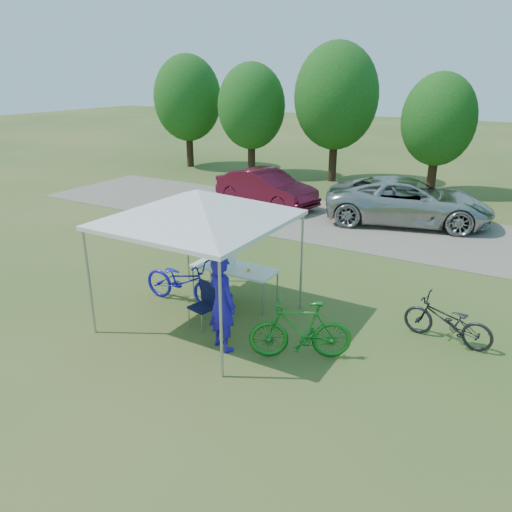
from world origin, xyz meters
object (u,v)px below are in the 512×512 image
at_px(folding_table, 234,269).
at_px(bike_dark, 448,321).
at_px(cooler, 223,257).
at_px(bike_green, 300,330).
at_px(minivan, 408,201).
at_px(sedan, 266,188).
at_px(cyclist, 222,303).
at_px(folding_chair, 205,301).
at_px(bike_blue, 182,281).

height_order(folding_table, bike_dark, bike_dark).
bearing_deg(cooler, bike_dark, 5.37).
height_order(bike_green, minivan, minivan).
distance_m(folding_table, cooler, 0.38).
bearing_deg(cooler, folding_table, -0.00).
bearing_deg(sedan, bike_dark, -120.07).
distance_m(cyclist, sedan, 10.42).
bearing_deg(bike_green, cyclist, -102.05).
height_order(cyclist, bike_green, cyclist).
bearing_deg(bike_dark, folding_chair, -61.50).
xyz_separation_m(folding_chair, bike_dark, (4.31, 1.71, -0.08)).
xyz_separation_m(bike_blue, bike_green, (3.20, -0.74, 0.04)).
relative_size(folding_table, folding_chair, 2.17).
xyz_separation_m(bike_green, sedan, (-5.75, 9.03, 0.15)).
xyz_separation_m(folding_chair, cooler, (-0.42, 1.27, 0.45)).
bearing_deg(folding_chair, minivan, 93.08).
height_order(folding_table, minivan, minivan).
xyz_separation_m(bike_blue, minivan, (2.66, 8.64, 0.26)).
xyz_separation_m(folding_table, folding_chair, (0.12, -1.27, -0.22)).
relative_size(folding_chair, bike_blue, 0.45).
bearing_deg(bike_green, folding_chair, -123.74).
xyz_separation_m(bike_blue, bike_dark, (5.34, 1.14, -0.07)).
relative_size(bike_blue, bike_dark, 1.17).
bearing_deg(minivan, bike_green, 168.20).
xyz_separation_m(folding_chair, cyclist, (0.81, -0.59, 0.40)).
height_order(folding_chair, cooler, cooler).
bearing_deg(minivan, sedan, 78.66).
height_order(bike_blue, bike_green, bike_green).
relative_size(cooler, minivan, 0.10).
relative_size(folding_chair, bike_dark, 0.53).
bearing_deg(minivan, folding_chair, 154.83).
bearing_deg(bike_blue, sedan, 15.29).
bearing_deg(bike_dark, cyclist, -49.80).
bearing_deg(cyclist, folding_chair, -15.42).
relative_size(minivan, sedan, 1.30).
height_order(folding_table, cooler, cooler).
height_order(bike_dark, sedan, sedan).
xyz_separation_m(folding_table, cooler, (-0.30, 0.00, 0.23)).
bearing_deg(cyclist, sedan, -44.29).
bearing_deg(cooler, folding_chair, -71.51).
height_order(bike_green, sedan, sedan).
xyz_separation_m(cooler, bike_blue, (-0.61, -0.70, -0.46)).
bearing_deg(sedan, bike_green, -135.40).
bearing_deg(bike_green, cooler, -148.17).
relative_size(cyclist, bike_dark, 1.10).
bearing_deg(cyclist, cooler, -35.62).
distance_m(bike_green, bike_dark, 2.85).
bearing_deg(bike_dark, bike_blue, -71.07).
height_order(folding_chair, minivan, minivan).
height_order(cooler, sedan, sedan).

